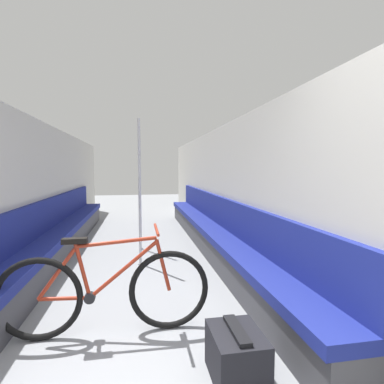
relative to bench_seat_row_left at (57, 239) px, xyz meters
The scene contains 8 objects.
wall_left 0.80m from the bench_seat_row_left, 160.77° to the left, with size 0.10×11.02×2.14m, color beige.
wall_right 2.83m from the bench_seat_row_left, ahead, with size 0.10×11.02×2.14m, color beige.
bench_seat_row_left is the anchor object (origin of this frame).
bench_seat_row_right 2.50m from the bench_seat_row_left, ahead, with size 0.42×7.03×0.93m.
bicycle 2.56m from the bench_seat_row_left, 67.45° to the right, with size 1.76×0.46×0.90m.
grab_pole_near 1.52m from the bench_seat_row_left, 13.81° to the left, with size 0.08×0.08×2.12m.
grab_pole_far 1.57m from the bench_seat_row_left, 22.49° to the right, with size 0.08×0.08×2.12m.
luggage_bag 3.62m from the bench_seat_row_left, 58.42° to the right, with size 0.34×0.43×0.35m.
Camera 1 is at (0.01, -1.07, 1.41)m, focal length 28.00 mm.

